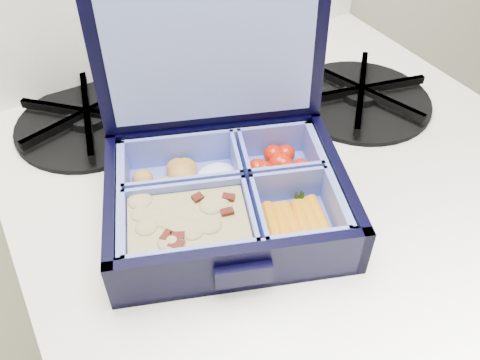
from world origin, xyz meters
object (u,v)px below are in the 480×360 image
burner_grate (361,93)px  fork (222,113)px  stove (263,344)px  bento_box (227,199)px

burner_grate → fork: burner_grate is taller
stove → bento_box: size_ratio=3.90×
burner_grate → stove: bearing=-168.2°
stove → burner_grate: burner_grate is taller
burner_grate → fork: bearing=159.6°
bento_box → fork: bento_box is taller
burner_grate → fork: (-0.18, 0.07, -0.01)m
stove → fork: bearing=101.9°
stove → burner_grate: size_ratio=4.88×
fork → bento_box: bearing=-98.3°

